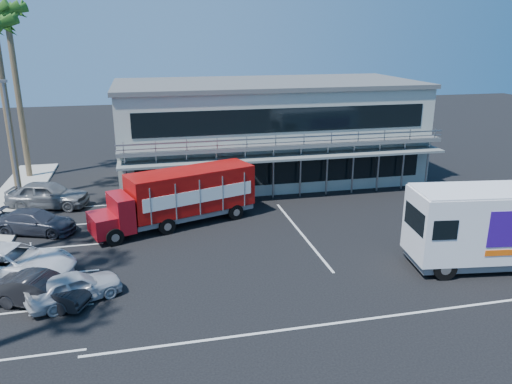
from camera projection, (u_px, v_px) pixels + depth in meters
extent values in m
plane|color=black|center=(281.00, 259.00, 24.77)|extent=(120.00, 120.00, 0.00)
cube|color=#A2A698|center=(267.00, 132.00, 38.27)|extent=(22.00, 10.00, 7.00)
cube|color=#515454|center=(267.00, 83.00, 37.15)|extent=(22.40, 10.40, 0.30)
cube|color=#515454|center=(287.00, 146.00, 33.04)|extent=(22.00, 1.20, 0.25)
cube|color=gray|center=(290.00, 140.00, 32.37)|extent=(22.00, 0.08, 0.90)
cube|color=slate|center=(288.00, 157.00, 32.97)|extent=(22.00, 1.80, 0.15)
cube|color=black|center=(284.00, 172.00, 34.18)|extent=(20.00, 0.06, 1.60)
cube|color=black|center=(285.00, 120.00, 33.09)|extent=(20.00, 0.06, 1.60)
cylinder|color=brown|center=(8.00, 118.00, 32.04)|extent=(0.44, 0.44, 11.00)
cylinder|color=brown|center=(19.00, 100.00, 36.91)|extent=(0.44, 0.44, 12.00)
sphere|color=#1A5017|center=(6.00, 11.00, 35.03)|extent=(1.10, 1.10, 1.10)
cylinder|color=gray|center=(13.00, 147.00, 30.75)|extent=(0.14, 0.14, 8.00)
cube|color=gray|center=(2.00, 81.00, 29.53)|extent=(0.50, 0.25, 0.18)
cube|color=maroon|center=(103.00, 224.00, 26.77)|extent=(1.88, 2.36, 1.10)
cube|color=maroon|center=(121.00, 212.00, 27.13)|extent=(1.61, 2.46, 1.92)
cube|color=black|center=(120.00, 203.00, 26.96)|extent=(0.68, 1.85, 0.64)
cube|color=#A60D0A|center=(191.00, 190.00, 29.07)|extent=(7.66, 4.55, 2.38)
cube|color=slate|center=(192.00, 212.00, 29.50)|extent=(7.55, 4.22, 0.27)
cube|color=white|center=(200.00, 196.00, 28.16)|extent=(6.37, 2.22, 0.78)
cube|color=white|center=(183.00, 186.00, 30.03)|extent=(6.37, 2.22, 0.78)
cylinder|color=black|center=(115.00, 237.00, 26.23)|extent=(0.99, 0.57, 0.95)
cylinder|color=black|center=(104.00, 225.00, 27.86)|extent=(0.99, 0.57, 0.95)
cylinder|color=black|center=(167.00, 226.00, 27.71)|extent=(0.99, 0.57, 0.95)
cylinder|color=black|center=(154.00, 215.00, 29.33)|extent=(0.99, 0.57, 0.95)
cylinder|color=black|center=(235.00, 212.00, 29.92)|extent=(0.99, 0.57, 0.95)
cylinder|color=black|center=(220.00, 203.00, 31.54)|extent=(0.99, 0.57, 0.95)
cube|color=white|center=(495.00, 223.00, 23.45)|extent=(8.23, 3.75, 3.18)
cube|color=slate|center=(490.00, 257.00, 23.99)|extent=(7.88, 3.44, 0.40)
cube|color=black|center=(415.00, 219.00, 23.00)|extent=(0.36, 2.22, 1.08)
cube|color=white|center=(500.00, 190.00, 22.96)|extent=(8.07, 3.68, 0.09)
cube|color=#2F0E7E|center=(498.00, 208.00, 24.76)|extent=(4.05, 0.57, 1.70)
cylinder|color=black|center=(445.00, 269.00, 22.57)|extent=(1.12, 0.42, 1.09)
cylinder|color=black|center=(423.00, 247.00, 24.85)|extent=(1.12, 0.42, 1.09)
imported|color=#BABCC2|center=(74.00, 287.00, 20.69)|extent=(4.16, 2.99, 1.32)
imported|color=black|center=(42.00, 290.00, 20.43)|extent=(4.23, 2.91, 1.32)
imported|color=white|center=(11.00, 263.00, 22.62)|extent=(6.19, 4.19, 1.57)
imported|color=#2B2F3A|center=(35.00, 222.00, 27.87)|extent=(4.90, 3.28, 1.32)
imported|color=slate|center=(48.00, 195.00, 31.88)|extent=(5.41, 3.26, 1.72)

